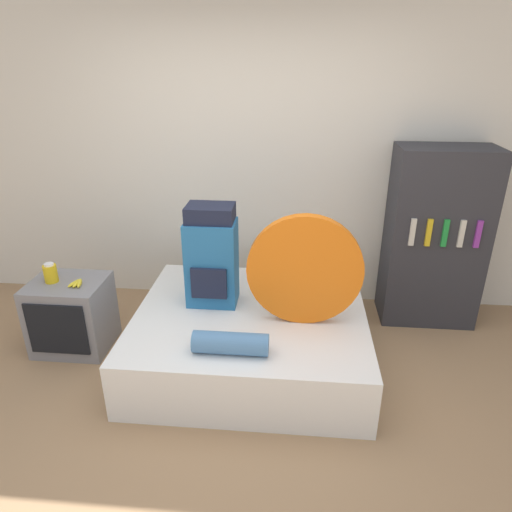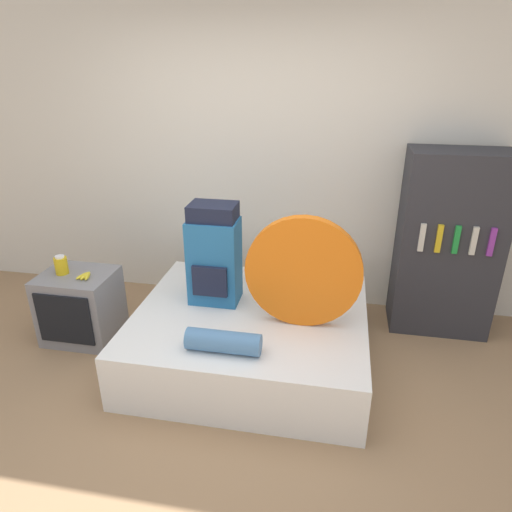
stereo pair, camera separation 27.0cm
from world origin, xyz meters
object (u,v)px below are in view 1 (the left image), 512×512
sleeping_roll (231,343)px  tent_bag (305,270)px  canister (50,273)px  bookshelf (435,238)px  backpack (212,257)px  television (72,315)px

sleeping_roll → tent_bag: bearing=43.3°
canister → bookshelf: bookshelf is taller
canister → backpack: bearing=3.7°
canister → bookshelf: 3.09m
tent_bag → television: size_ratio=1.38×
backpack → sleeping_roll: bearing=-70.6°
television → canister: (-0.11, 0.00, 0.36)m
bookshelf → canister: bearing=-166.3°
backpack → television: bearing=-175.9°
sleeping_roll → canister: bearing=158.8°
backpack → sleeping_roll: 0.75m
sleeping_roll → bookshelf: 2.03m
television → canister: canister is taller
television → sleeping_roll: bearing=-22.7°
tent_bag → bookshelf: bookshelf is taller
sleeping_roll → bookshelf: size_ratio=0.32×
backpack → bookshelf: bearing=20.2°
backpack → canister: size_ratio=5.04×
bookshelf → television: bearing=-165.8°
television → canister: 0.37m
television → bookshelf: bookshelf is taller
backpack → television: size_ratio=1.33×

